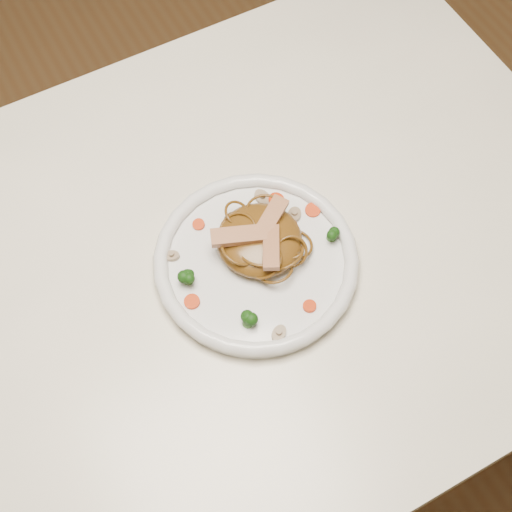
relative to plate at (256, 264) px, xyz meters
name	(u,v)px	position (x,y,z in m)	size (l,w,h in m)	color
ground	(220,424)	(-0.07, 0.03, -0.76)	(4.00, 4.00, 0.00)	brown
table	(201,301)	(-0.07, 0.03, -0.11)	(1.20, 0.80, 0.75)	beige
plate	(256,264)	(0.00, 0.00, 0.00)	(0.27, 0.27, 0.02)	white
noodle_mound	(259,240)	(0.01, 0.02, 0.02)	(0.12, 0.12, 0.04)	brown
chicken_a	(270,219)	(0.04, 0.03, 0.05)	(0.07, 0.02, 0.01)	tan
chicken_b	(239,236)	(-0.01, 0.03, 0.05)	(0.07, 0.02, 0.01)	tan
chicken_c	(271,247)	(0.02, -0.01, 0.05)	(0.07, 0.02, 0.01)	tan
broccoli_0	(279,210)	(0.06, 0.05, 0.02)	(0.02, 0.02, 0.03)	#14470E
broccoli_1	(188,276)	(-0.09, 0.02, 0.02)	(0.02, 0.02, 0.03)	#14470E
broccoli_2	(248,319)	(-0.05, -0.08, 0.02)	(0.03, 0.03, 0.03)	#14470E
broccoli_3	(332,232)	(0.11, -0.02, 0.02)	(0.02, 0.02, 0.03)	#14470E
carrot_0	(276,200)	(0.07, 0.07, 0.01)	(0.02, 0.02, 0.01)	red
carrot_1	(192,302)	(-0.10, -0.01, 0.01)	(0.02, 0.02, 0.01)	red
carrot_2	(313,210)	(0.11, 0.03, 0.01)	(0.02, 0.02, 0.01)	red
carrot_3	(199,224)	(-0.04, 0.09, 0.01)	(0.02, 0.02, 0.01)	red
carrot_4	(310,306)	(0.03, -0.09, 0.01)	(0.02, 0.02, 0.01)	red
mushroom_0	(279,334)	(-0.03, -0.11, 0.01)	(0.02, 0.02, 0.01)	gray
mushroom_1	(294,215)	(0.08, 0.04, 0.01)	(0.03, 0.03, 0.01)	gray
mushroom_2	(172,256)	(-0.10, 0.06, 0.01)	(0.02, 0.02, 0.01)	gray
mushroom_3	(263,198)	(0.06, 0.08, 0.01)	(0.03, 0.03, 0.01)	gray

